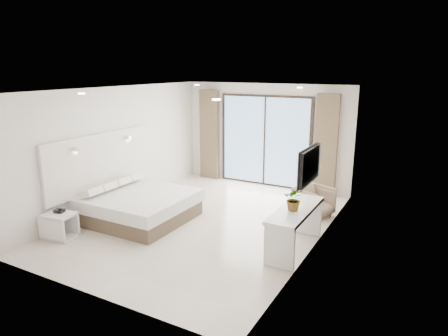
{
  "coord_description": "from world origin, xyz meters",
  "views": [
    {
      "loc": [
        4.04,
        -6.6,
        3.12
      ],
      "look_at": [
        0.22,
        0.4,
        1.09
      ],
      "focal_mm": 32.0,
      "sensor_mm": 36.0,
      "label": 1
    }
  ],
  "objects": [
    {
      "name": "phone",
      "position": [
        -2.0,
        -1.94,
        0.52
      ],
      "size": [
        0.2,
        0.17,
        0.06
      ],
      "primitive_type": "cube",
      "rotation": [
        0.0,
        0.0,
        0.23
      ],
      "color": "black",
      "rests_on": "nightstand"
    },
    {
      "name": "plant",
      "position": [
        2.04,
        -0.48,
        0.93
      ],
      "size": [
        0.43,
        0.47,
        0.31
      ],
      "primitive_type": "imported",
      "rotation": [
        0.0,
        0.0,
        0.22
      ],
      "color": "#33662D",
      "rests_on": "console_desk"
    },
    {
      "name": "bed",
      "position": [
        -1.3,
        -0.55,
        0.3
      ],
      "size": [
        2.02,
        1.93,
        0.7
      ],
      "color": "brown",
      "rests_on": "ground"
    },
    {
      "name": "armchair",
      "position": [
        1.85,
        1.42,
        0.35
      ],
      "size": [
        0.85,
        0.87,
        0.7
      ],
      "primitive_type": "imported",
      "rotation": [
        0.0,
        0.0,
        1.18
      ],
      "color": "#9B7665",
      "rests_on": "ground"
    },
    {
      "name": "ground",
      "position": [
        0.0,
        0.0,
        0.0
      ],
      "size": [
        6.2,
        6.2,
        0.0
      ],
      "primitive_type": "plane",
      "color": "beige",
      "rests_on": "ground"
    },
    {
      "name": "room_shell",
      "position": [
        -0.2,
        0.68,
        1.58
      ],
      "size": [
        4.62,
        6.22,
        2.72
      ],
      "color": "silver",
      "rests_on": "ground"
    },
    {
      "name": "nightstand",
      "position": [
        -1.95,
        -1.99,
        0.24
      ],
      "size": [
        0.59,
        0.51,
        0.48
      ],
      "rotation": [
        0.0,
        0.0,
        0.14
      ],
      "color": "white",
      "rests_on": "ground"
    },
    {
      "name": "console_desk",
      "position": [
        2.04,
        -0.37,
        0.57
      ],
      "size": [
        0.52,
        1.68,
        0.77
      ],
      "color": "white",
      "rests_on": "ground"
    }
  ]
}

